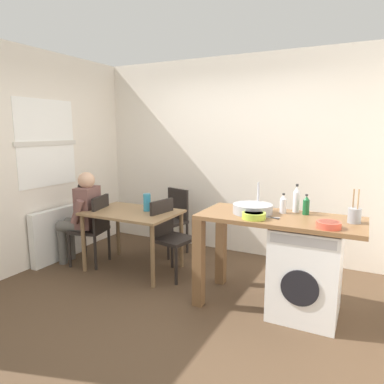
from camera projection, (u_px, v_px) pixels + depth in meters
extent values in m
plane|color=#4C3826|center=(180.00, 302.00, 3.54)|extent=(5.46, 5.46, 0.00)
cube|color=silver|center=(240.00, 157.00, 4.84)|extent=(4.60, 0.10, 2.70)
cube|color=silver|center=(25.00, 161.00, 4.26)|extent=(0.10, 3.80, 2.70)
cube|color=white|center=(47.00, 143.00, 4.46)|extent=(0.01, 0.90, 1.10)
cube|color=beige|center=(47.00, 143.00, 4.46)|extent=(0.02, 0.96, 0.06)
cube|color=white|center=(57.00, 235.00, 4.64)|extent=(0.10, 0.80, 0.70)
cube|color=olive|center=(132.00, 213.00, 4.26)|extent=(1.10, 0.76, 0.03)
cylinder|color=brown|center=(83.00, 243.00, 4.26)|extent=(0.05, 0.05, 0.71)
cylinder|color=brown|center=(153.00, 257.00, 3.81)|extent=(0.05, 0.05, 0.71)
cylinder|color=brown|center=(118.00, 230.00, 4.84)|extent=(0.05, 0.05, 0.71)
cylinder|color=brown|center=(181.00, 240.00, 4.40)|extent=(0.05, 0.05, 0.71)
cube|color=black|center=(89.00, 230.00, 4.50)|extent=(0.48, 0.48, 0.04)
cube|color=black|center=(101.00, 214.00, 4.42)|extent=(0.12, 0.38, 0.45)
cylinder|color=black|center=(70.00, 250.00, 4.41)|extent=(0.04, 0.04, 0.45)
cylinder|color=black|center=(85.00, 241.00, 4.75)|extent=(0.04, 0.04, 0.45)
cylinder|color=black|center=(95.00, 252.00, 4.32)|extent=(0.04, 0.04, 0.45)
cylinder|color=black|center=(109.00, 243.00, 4.67)|extent=(0.04, 0.04, 0.45)
cube|color=black|center=(174.00, 239.00, 4.11)|extent=(0.46, 0.46, 0.04)
cube|color=black|center=(162.00, 218.00, 4.18)|extent=(0.10, 0.38, 0.45)
cylinder|color=black|center=(195.00, 256.00, 4.19)|extent=(0.04, 0.04, 0.45)
cylinder|color=black|center=(176.00, 266.00, 3.90)|extent=(0.04, 0.04, 0.45)
cylinder|color=black|center=(172.00, 250.00, 4.40)|extent=(0.04, 0.04, 0.45)
cylinder|color=black|center=(152.00, 259.00, 4.11)|extent=(0.04, 0.04, 0.45)
cube|color=black|center=(169.00, 222.00, 4.88)|extent=(0.50, 0.50, 0.04)
cube|color=black|center=(178.00, 204.00, 4.97)|extent=(0.37, 0.14, 0.45)
cylinder|color=black|center=(168.00, 243.00, 4.67)|extent=(0.04, 0.04, 0.45)
cylinder|color=black|center=(151.00, 238.00, 4.91)|extent=(0.04, 0.04, 0.45)
cylinder|color=black|center=(187.00, 237.00, 4.93)|extent=(0.04, 0.04, 0.45)
cylinder|color=black|center=(170.00, 232.00, 5.17)|extent=(0.04, 0.04, 0.45)
cylinder|color=#595651|center=(63.00, 247.00, 4.53)|extent=(0.11, 0.11, 0.45)
cylinder|color=#595651|center=(71.00, 243.00, 4.70)|extent=(0.11, 0.11, 0.45)
cylinder|color=#595651|center=(72.00, 227.00, 4.45)|extent=(0.42, 0.22, 0.14)
cylinder|color=#595651|center=(80.00, 223.00, 4.62)|extent=(0.42, 0.22, 0.14)
cube|color=brown|center=(88.00, 207.00, 4.45)|extent=(0.27, 0.38, 0.52)
cylinder|color=brown|center=(77.00, 212.00, 4.25)|extent=(0.20, 0.13, 0.31)
cylinder|color=brown|center=(95.00, 205.00, 4.65)|extent=(0.20, 0.13, 0.31)
sphere|color=tan|center=(86.00, 180.00, 4.39)|extent=(0.21, 0.21, 0.21)
sphere|color=black|center=(82.00, 187.00, 4.41)|extent=(0.12, 0.12, 0.12)
cube|color=brown|center=(280.00, 218.00, 3.27)|extent=(1.50, 0.68, 0.04)
cube|color=brown|center=(199.00, 263.00, 3.41)|extent=(0.10, 0.10, 0.88)
cube|color=brown|center=(221.00, 246.00, 3.92)|extent=(0.10, 0.10, 0.88)
cube|color=white|center=(306.00, 271.00, 3.24)|extent=(0.60, 0.60, 0.86)
cylinder|color=black|center=(300.00, 288.00, 2.98)|extent=(0.32, 0.02, 0.32)
cube|color=#B2B2B7|center=(302.00, 241.00, 2.91)|extent=(0.54, 0.01, 0.08)
cylinder|color=#9EA0A5|center=(253.00, 209.00, 3.38)|extent=(0.38, 0.38, 0.09)
cylinder|color=#B2B2B7|center=(258.00, 196.00, 3.52)|extent=(0.02, 0.02, 0.28)
cylinder|color=silver|center=(283.00, 206.00, 3.38)|extent=(0.06, 0.06, 0.14)
cone|color=silver|center=(283.00, 197.00, 3.36)|extent=(0.06, 0.06, 0.04)
cylinder|color=#262626|center=(284.00, 194.00, 3.36)|extent=(0.03, 0.03, 0.02)
cylinder|color=silver|center=(296.00, 202.00, 3.42)|extent=(0.06, 0.06, 0.20)
cone|color=silver|center=(297.00, 189.00, 3.40)|extent=(0.06, 0.06, 0.06)
cylinder|color=#262626|center=(297.00, 185.00, 3.39)|extent=(0.03, 0.03, 0.02)
cylinder|color=#19592D|center=(306.00, 207.00, 3.32)|extent=(0.06, 0.06, 0.14)
cone|color=#19592D|center=(307.00, 198.00, 3.31)|extent=(0.06, 0.06, 0.04)
cylinder|color=#262626|center=(307.00, 195.00, 3.30)|extent=(0.02, 0.02, 0.02)
cylinder|color=#A8C63D|center=(254.00, 216.00, 3.17)|extent=(0.21, 0.21, 0.06)
cylinder|color=olive|center=(254.00, 214.00, 3.17)|extent=(0.17, 0.17, 0.03)
cylinder|color=gray|center=(354.00, 216.00, 3.02)|extent=(0.11, 0.11, 0.13)
cylinder|color=#99724C|center=(354.00, 199.00, 3.01)|extent=(0.01, 0.04, 0.18)
cylinder|color=#99724C|center=(358.00, 200.00, 2.98)|extent=(0.01, 0.05, 0.18)
cylinder|color=#D84C38|center=(329.00, 225.00, 2.87)|extent=(0.20, 0.20, 0.05)
cylinder|color=maroon|center=(329.00, 223.00, 2.87)|extent=(0.16, 0.16, 0.03)
cylinder|color=teal|center=(147.00, 202.00, 4.26)|extent=(0.09, 0.09, 0.21)
cube|color=#B2B2B7|center=(272.00, 218.00, 3.20)|extent=(0.15, 0.06, 0.01)
cube|color=#262628|center=(272.00, 218.00, 3.20)|extent=(0.15, 0.06, 0.01)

